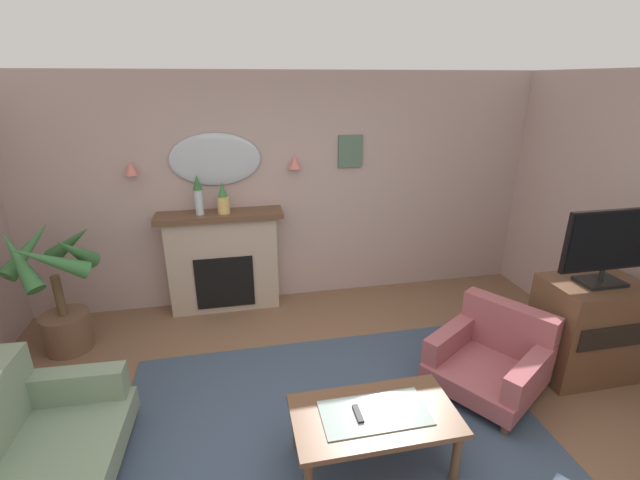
{
  "coord_description": "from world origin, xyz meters",
  "views": [
    {
      "loc": [
        -0.61,
        -2.29,
        2.52
      ],
      "look_at": [
        0.12,
        1.29,
        1.15
      ],
      "focal_mm": 24.17,
      "sensor_mm": 36.0,
      "label": 1
    }
  ],
  "objects_px": {
    "wall_sconce_right": "(295,162)",
    "fireplace": "(224,262)",
    "mantel_vase_right": "(198,193)",
    "coffee_table": "(374,420)",
    "armchair_in_corner": "(492,356)",
    "mantel_vase_left": "(223,200)",
    "tv_remote": "(358,414)",
    "wall_sconce_left": "(131,168)",
    "framed_picture": "(350,151)",
    "tv_cabinet": "(586,328)",
    "tv_flatscreen": "(609,245)",
    "potted_plant_tall_palm": "(58,291)",
    "wall_mirror": "(215,160)"
  },
  "relations": [
    {
      "from": "wall_sconce_right",
      "to": "fireplace",
      "type": "bearing_deg",
      "value": -173.84
    },
    {
      "from": "fireplace",
      "to": "mantel_vase_right",
      "type": "distance_m",
      "value": 0.84
    },
    {
      "from": "coffee_table",
      "to": "armchair_in_corner",
      "type": "xyz_separation_m",
      "value": [
        1.25,
        0.58,
        -0.08
      ]
    },
    {
      "from": "mantel_vase_left",
      "to": "tv_remote",
      "type": "relative_size",
      "value": 2.13
    },
    {
      "from": "wall_sconce_left",
      "to": "armchair_in_corner",
      "type": "relative_size",
      "value": 0.12
    },
    {
      "from": "fireplace",
      "to": "framed_picture",
      "type": "bearing_deg",
      "value": 5.77
    },
    {
      "from": "coffee_table",
      "to": "wall_sconce_right",
      "type": "bearing_deg",
      "value": 92.9
    },
    {
      "from": "fireplace",
      "to": "tv_cabinet",
      "type": "bearing_deg",
      "value": -30.56
    },
    {
      "from": "mantel_vase_left",
      "to": "coffee_table",
      "type": "relative_size",
      "value": 0.31
    },
    {
      "from": "mantel_vase_right",
      "to": "tv_flatscreen",
      "type": "relative_size",
      "value": 0.51
    },
    {
      "from": "mantel_vase_left",
      "to": "armchair_in_corner",
      "type": "bearing_deg",
      "value": -40.34
    },
    {
      "from": "armchair_in_corner",
      "to": "tv_cabinet",
      "type": "xyz_separation_m",
      "value": [
        0.91,
        0.02,
        0.15
      ]
    },
    {
      "from": "wall_sconce_left",
      "to": "coffee_table",
      "type": "distance_m",
      "value": 3.39
    },
    {
      "from": "tv_remote",
      "to": "wall_sconce_right",
      "type": "bearing_deg",
      "value": 90.34
    },
    {
      "from": "fireplace",
      "to": "mantel_vase_right",
      "type": "height_order",
      "value": "mantel_vase_right"
    },
    {
      "from": "tv_flatscreen",
      "to": "mantel_vase_left",
      "type": "bearing_deg",
      "value": 149.14
    },
    {
      "from": "armchair_in_corner",
      "to": "potted_plant_tall_palm",
      "type": "bearing_deg",
      "value": 160.38
    },
    {
      "from": "mantel_vase_left",
      "to": "wall_mirror",
      "type": "xyz_separation_m",
      "value": [
        -0.05,
        0.17,
        0.4
      ]
    },
    {
      "from": "wall_sconce_right",
      "to": "framed_picture",
      "type": "relative_size",
      "value": 0.39
    },
    {
      "from": "fireplace",
      "to": "mantel_vase_left",
      "type": "bearing_deg",
      "value": -29.53
    },
    {
      "from": "wall_mirror",
      "to": "potted_plant_tall_palm",
      "type": "distance_m",
      "value": 1.99
    },
    {
      "from": "mantel_vase_right",
      "to": "framed_picture",
      "type": "relative_size",
      "value": 1.2
    },
    {
      "from": "wall_sconce_left",
      "to": "tv_flatscreen",
      "type": "relative_size",
      "value": 0.17
    },
    {
      "from": "tv_remote",
      "to": "armchair_in_corner",
      "type": "xyz_separation_m",
      "value": [
        1.36,
        0.57,
        -0.15
      ]
    },
    {
      "from": "armchair_in_corner",
      "to": "potted_plant_tall_palm",
      "type": "height_order",
      "value": "potted_plant_tall_palm"
    },
    {
      "from": "framed_picture",
      "to": "armchair_in_corner",
      "type": "distance_m",
      "value": 2.6
    },
    {
      "from": "framed_picture",
      "to": "wall_mirror",
      "type": "bearing_deg",
      "value": -179.62
    },
    {
      "from": "fireplace",
      "to": "tv_flatscreen",
      "type": "distance_m",
      "value": 3.72
    },
    {
      "from": "wall_sconce_left",
      "to": "framed_picture",
      "type": "distance_m",
      "value": 2.35
    },
    {
      "from": "framed_picture",
      "to": "coffee_table",
      "type": "xyz_separation_m",
      "value": [
        -0.52,
        -2.61,
        -1.37
      ]
    },
    {
      "from": "framed_picture",
      "to": "wall_sconce_left",
      "type": "bearing_deg",
      "value": -178.54
    },
    {
      "from": "tv_cabinet",
      "to": "fireplace",
      "type": "bearing_deg",
      "value": 149.44
    },
    {
      "from": "wall_mirror",
      "to": "wall_sconce_left",
      "type": "xyz_separation_m",
      "value": [
        -0.85,
        -0.05,
        -0.05
      ]
    },
    {
      "from": "framed_picture",
      "to": "coffee_table",
      "type": "relative_size",
      "value": 0.33
    },
    {
      "from": "mantel_vase_left",
      "to": "coffee_table",
      "type": "bearing_deg",
      "value": -69.06
    },
    {
      "from": "framed_picture",
      "to": "tv_cabinet",
      "type": "bearing_deg",
      "value": -50.7
    },
    {
      "from": "wall_sconce_right",
      "to": "tv_cabinet",
      "type": "relative_size",
      "value": 0.16
    },
    {
      "from": "wall_mirror",
      "to": "armchair_in_corner",
      "type": "relative_size",
      "value": 0.86
    },
    {
      "from": "framed_picture",
      "to": "potted_plant_tall_palm",
      "type": "relative_size",
      "value": 0.27
    },
    {
      "from": "framed_picture",
      "to": "armchair_in_corner",
      "type": "bearing_deg",
      "value": -70.26
    },
    {
      "from": "fireplace",
      "to": "mantel_vase_left",
      "type": "distance_m",
      "value": 0.74
    },
    {
      "from": "mantel_vase_right",
      "to": "tv_cabinet",
      "type": "xyz_separation_m",
      "value": [
        3.34,
        -1.83,
        -0.94
      ]
    },
    {
      "from": "armchair_in_corner",
      "to": "potted_plant_tall_palm",
      "type": "relative_size",
      "value": 0.85
    },
    {
      "from": "mantel_vase_right",
      "to": "tv_remote",
      "type": "height_order",
      "value": "mantel_vase_right"
    },
    {
      "from": "wall_sconce_right",
      "to": "tv_flatscreen",
      "type": "height_order",
      "value": "wall_sconce_right"
    },
    {
      "from": "mantel_vase_right",
      "to": "mantel_vase_left",
      "type": "relative_size",
      "value": 1.27
    },
    {
      "from": "fireplace",
      "to": "coffee_table",
      "type": "xyz_separation_m",
      "value": [
        0.98,
        -2.46,
        -0.19
      ]
    },
    {
      "from": "coffee_table",
      "to": "tv_remote",
      "type": "xyz_separation_m",
      "value": [
        -0.11,
        0.0,
        0.07
      ]
    },
    {
      "from": "framed_picture",
      "to": "fireplace",
      "type": "bearing_deg",
      "value": -174.23
    },
    {
      "from": "tv_remote",
      "to": "tv_flatscreen",
      "type": "height_order",
      "value": "tv_flatscreen"
    }
  ]
}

